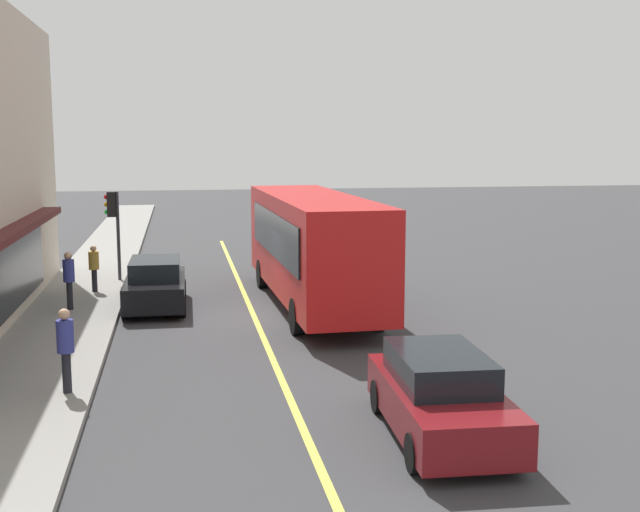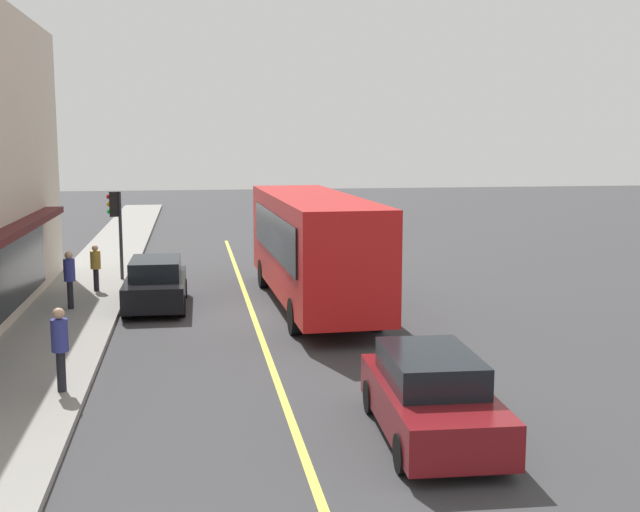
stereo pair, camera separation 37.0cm
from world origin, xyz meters
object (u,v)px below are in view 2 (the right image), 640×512
object	(u,v)px
traffic_light	(115,214)
car_maroon	(431,397)
bus	(312,244)
pedestrian_waiting	(69,274)
car_black	(156,284)
pedestrian_near_storefront	(96,264)
pedestrian_at_corner	(60,341)

from	to	relation	value
traffic_light	car_maroon	size ratio (longest dim) A/B	0.73
bus	pedestrian_waiting	distance (m)	7.42
traffic_light	car_maroon	bearing A→B (deg)	-157.69
car_black	car_maroon	bearing A→B (deg)	-156.44
car_maroon	bus	bearing A→B (deg)	1.89
bus	pedestrian_waiting	bearing A→B (deg)	89.22
pedestrian_near_storefront	pedestrian_waiting	distance (m)	2.85
pedestrian_at_corner	bus	bearing A→B (deg)	-38.13
pedestrian_waiting	traffic_light	bearing A→B (deg)	-10.72
traffic_light	car_maroon	xyz separation A→B (m)	(-16.57, -6.80, -1.79)
bus	pedestrian_near_storefront	world-z (taller)	bus
pedestrian_at_corner	pedestrian_near_storefront	bearing A→B (deg)	2.73
pedestrian_at_corner	traffic_light	bearing A→B (deg)	0.08
car_black	pedestrian_near_storefront	bearing A→B (deg)	41.82
traffic_light	car_maroon	distance (m)	18.00
bus	pedestrian_at_corner	size ratio (longest dim) A/B	6.46
traffic_light	car_black	bearing A→B (deg)	-161.10
car_maroon	pedestrian_waiting	size ratio (longest dim) A/B	2.50
bus	traffic_light	size ratio (longest dim) A/B	3.50
car_black	pedestrian_at_corner	xyz separation A→B (m)	(-8.76, 1.54, 0.45)
traffic_light	pedestrian_waiting	xyz separation A→B (m)	(-5.05, 0.96, -1.33)
pedestrian_at_corner	car_black	bearing A→B (deg)	-9.97
traffic_light	pedestrian_at_corner	world-z (taller)	traffic_light
car_black	pedestrian_waiting	world-z (taller)	pedestrian_waiting
bus	pedestrian_at_corner	bearing A→B (deg)	141.87
car_black	pedestrian_at_corner	bearing A→B (deg)	170.03
pedestrian_near_storefront	pedestrian_at_corner	size ratio (longest dim) A/B	0.90
car_maroon	pedestrian_near_storefront	bearing A→B (deg)	27.02
traffic_light	pedestrian_near_storefront	bearing A→B (deg)	167.22
car_black	traffic_light	bearing A→B (deg)	18.90
pedestrian_near_storefront	pedestrian_at_corner	bearing A→B (deg)	-177.27
car_maroon	pedestrian_at_corner	world-z (taller)	pedestrian_at_corner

